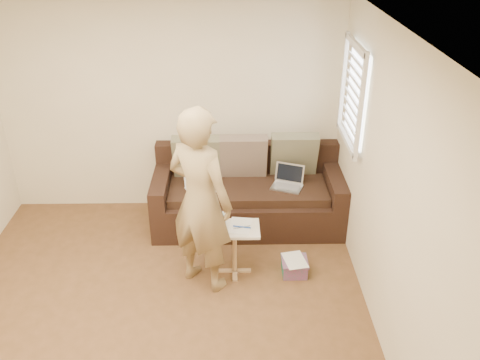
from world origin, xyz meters
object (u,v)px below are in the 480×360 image
(sofa, at_px, (248,191))
(person, at_px, (200,201))
(side_table, at_px, (235,250))
(laptop_white, at_px, (203,190))
(laptop_silver, at_px, (287,188))
(drinking_glass, at_px, (223,218))
(striped_box, at_px, (294,266))

(sofa, bearing_deg, person, -114.06)
(sofa, bearing_deg, side_table, -99.79)
(laptop_white, height_order, side_table, laptop_white)
(sofa, height_order, side_table, sofa)
(laptop_silver, xyz_separation_m, drinking_glass, (-0.73, -0.78, 0.09))
(laptop_silver, height_order, striped_box, laptop_silver)
(laptop_silver, height_order, side_table, laptop_silver)
(side_table, distance_m, striped_box, 0.65)
(drinking_glass, relative_size, striped_box, 0.45)
(side_table, distance_m, drinking_glass, 0.37)
(side_table, xyz_separation_m, drinking_glass, (-0.12, 0.08, 0.33))
(laptop_white, height_order, drinking_glass, drinking_glass)
(sofa, distance_m, striped_box, 1.14)
(sofa, bearing_deg, striped_box, -65.36)
(person, distance_m, striped_box, 1.28)
(side_table, bearing_deg, person, -157.19)
(laptop_white, xyz_separation_m, drinking_glass, (0.23, -0.75, 0.09))
(person, distance_m, side_table, 0.75)
(person, bearing_deg, laptop_silver, -99.09)
(sofa, xyz_separation_m, striped_box, (0.45, -0.99, -0.34))
(sofa, relative_size, drinking_glass, 18.33)
(laptop_white, distance_m, person, 1.06)
(laptop_white, distance_m, side_table, 0.94)
(drinking_glass, distance_m, striped_box, 0.91)
(laptop_white, relative_size, person, 0.19)
(drinking_glass, bearing_deg, striped_box, -9.27)
(laptop_white, xyz_separation_m, side_table, (0.35, -0.84, -0.25))
(side_table, bearing_deg, sofa, 80.21)
(drinking_glass, bearing_deg, laptop_silver, 46.99)
(person, bearing_deg, drinking_glass, -98.66)
(sofa, bearing_deg, laptop_silver, -11.07)
(sofa, height_order, laptop_silver, sofa)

